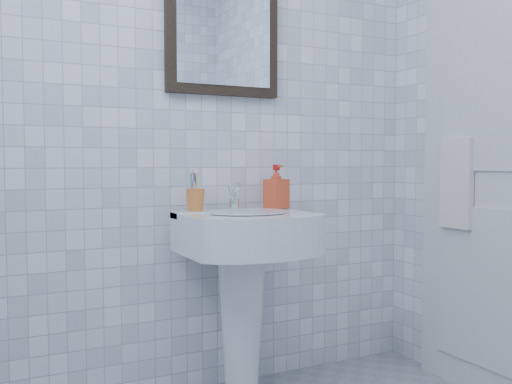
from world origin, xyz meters
TOP-DOWN VIEW (x-y plane):
  - wall_back at (0.00, 1.20)m, footprint 2.20×0.02m
  - washbasin at (0.16, 0.98)m, footprint 0.50×0.37m
  - faucet at (0.16, 1.07)m, footprint 0.05×0.10m
  - toothbrush_cup at (-0.00, 1.08)m, footprint 0.10×0.10m
  - soap_dispenser at (0.36, 1.08)m, footprint 0.10×0.10m
  - wall_mirror at (0.16, 1.18)m, footprint 0.50×0.04m
  - bathroom_door at (1.08, 0.55)m, footprint 0.04×0.80m
  - towel_ring at (1.06, 0.74)m, footprint 0.01×0.18m
  - hand_towel at (1.04, 0.74)m, footprint 0.03×0.16m

SIDE VIEW (x-z plane):
  - washbasin at x=0.16m, z-range 0.13..0.90m
  - faucet at x=0.16m, z-range 0.75..0.87m
  - toothbrush_cup at x=0.00m, z-range 0.77..0.86m
  - soap_dispenser at x=0.36m, z-range 0.77..0.95m
  - hand_towel at x=1.04m, z-range 0.68..1.06m
  - bathroom_door at x=1.08m, z-range 0.00..2.00m
  - towel_ring at x=1.06m, z-range 0.96..1.14m
  - wall_back at x=0.00m, z-range 0.00..2.50m
  - wall_mirror at x=0.16m, z-range 1.24..1.86m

